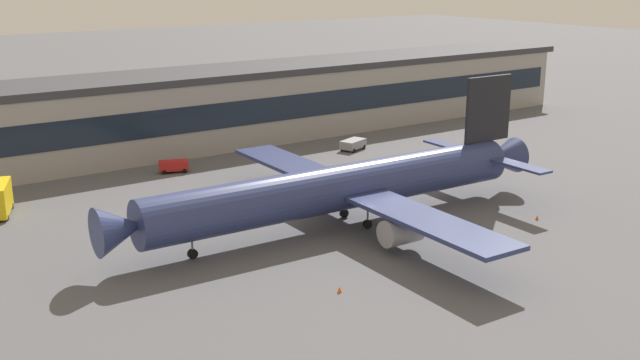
# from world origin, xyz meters

# --- Properties ---
(ground_plane) EXTENTS (600.00, 600.00, 0.00)m
(ground_plane) POSITION_xyz_m (0.00, 0.00, 0.00)
(ground_plane) COLOR #56565B
(terminal_building) EXTENTS (190.94, 16.28, 13.20)m
(terminal_building) POSITION_xyz_m (0.00, 48.70, 6.62)
(terminal_building) COLOR #9E9993
(terminal_building) RESTS_ON ground_plane
(airliner) EXTENTS (60.03, 51.38, 16.58)m
(airliner) POSITION_xyz_m (6.30, -0.36, 4.92)
(airliner) COLOR navy
(airliner) RESTS_ON ground_plane
(follow_me_car) EXTENTS (4.78, 3.25, 1.85)m
(follow_me_car) POSITION_xyz_m (-0.67, 34.64, 1.09)
(follow_me_car) COLOR red
(follow_me_car) RESTS_ON ground_plane
(pushback_tractor) EXTENTS (5.41, 4.11, 1.75)m
(pushback_tractor) POSITION_xyz_m (31.05, 30.61, 1.05)
(pushback_tractor) COLOR gray
(pushback_tractor) RESTS_ON ground_plane
(traffic_cone_0) EXTENTS (0.46, 0.46, 0.57)m
(traffic_cone_0) POSITION_xyz_m (27.42, -12.49, 0.29)
(traffic_cone_0) COLOR #F2590C
(traffic_cone_0) RESTS_ON ground_plane
(traffic_cone_1) EXTENTS (0.48, 0.48, 0.60)m
(traffic_cone_1) POSITION_xyz_m (-6.00, -16.04, 0.30)
(traffic_cone_1) COLOR #F2590C
(traffic_cone_1) RESTS_ON ground_plane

